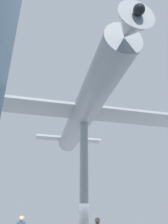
{
  "coord_description": "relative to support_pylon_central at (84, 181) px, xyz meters",
  "views": [
    {
      "loc": [
        1.11,
        13.81,
        1.75
      ],
      "look_at": [
        0.0,
        0.0,
        8.49
      ],
      "focal_mm": 35.0,
      "sensor_mm": 36.0,
      "label": 1
    }
  ],
  "objects": [
    {
      "name": "support_pylon_central",
      "position": [
        0.0,
        0.0,
        0.0
      ],
      "size": [
        0.54,
        0.54,
        7.61
      ],
      "color": "#999EA3",
      "rests_on": "ground_plane"
    },
    {
      "name": "suspended_airplane",
      "position": [
        -0.03,
        0.22,
        4.69
      ],
      "size": [
        19.53,
        16.08,
        2.82
      ],
      "rotation": [
        0.0,
        0.0,
        0.15
      ],
      "color": "#93999E",
      "rests_on": "support_pylon_central"
    }
  ]
}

